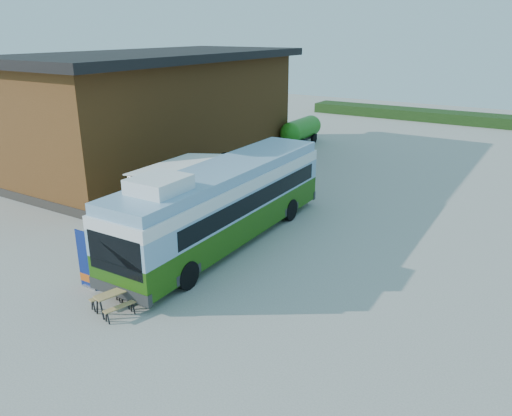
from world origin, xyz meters
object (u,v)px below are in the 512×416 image
Objects in this scene: banner at (88,265)px; picnic_table at (112,298)px; person_a at (202,170)px; slurry_tanker at (301,130)px; bus at (224,201)px; person_b at (224,167)px.

picnic_table is (1.93, -0.72, -0.38)m from banner.
slurry_tanker is (0.00, 13.02, 0.28)m from person_a.
slurry_tanker is at bearing 49.46° from person_a.
picnic_table is (0.21, -6.72, -1.37)m from bus.
bus is 5.86× the size of banner.
person_b is at bearing 126.78° from picnic_table.
picnic_table is at bearing -89.14° from bus.
person_b is (-5.52, 14.11, 0.41)m from picnic_table.
picnic_table is at bearing 38.66° from person_b.
bus is 2.28× the size of slurry_tanker.
person_b is (-5.32, 7.39, -0.96)m from bus.
slurry_tanker is at bearing -158.70° from person_b.
person_a is at bearing -91.31° from slurry_tanker.
banner reaches higher than picnic_table.
person_b is at bearing 104.09° from banner.
banner is 0.39× the size of slurry_tanker.
banner is 1.18× the size of person_b.
person_a is 0.32× the size of slurry_tanker.
person_b is 0.33× the size of slurry_tanker.
banner is at bearing -81.39° from slurry_tanker.
person_a is at bearing 108.87° from banner.
bus reaches higher than picnic_table.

